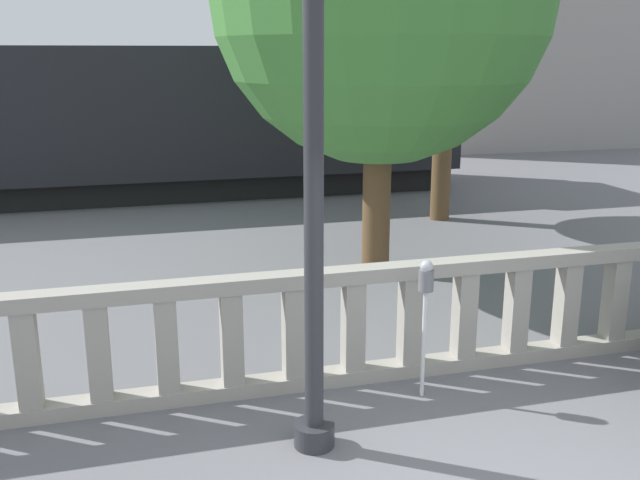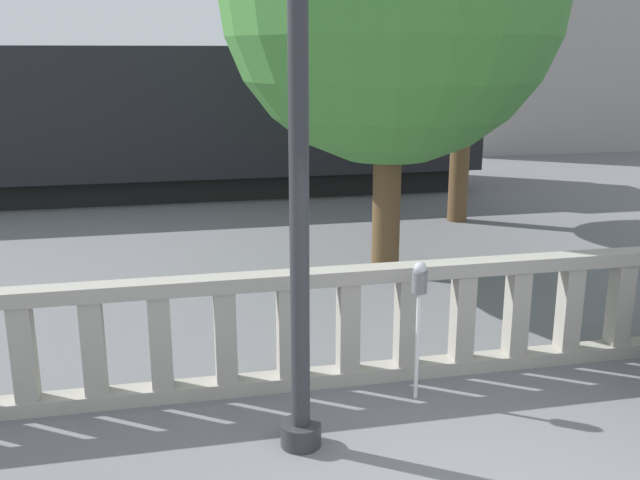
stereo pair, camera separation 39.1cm
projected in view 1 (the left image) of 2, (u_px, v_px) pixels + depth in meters
The scene contains 4 objects.
balustrade at pixel (382, 323), 7.10m from camera, with size 12.23×0.24×1.19m.
parking_meter at pixel (426, 292), 6.61m from camera, with size 0.14×0.14×1.36m.
train_near at pixel (52, 120), 15.54m from camera, with size 18.54×2.97×3.93m.
tree_left at pixel (448, 16), 13.16m from camera, with size 3.30×3.30×5.54m.
Camera 1 is at (-2.35, -3.39, 3.20)m, focal length 40.00 mm.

